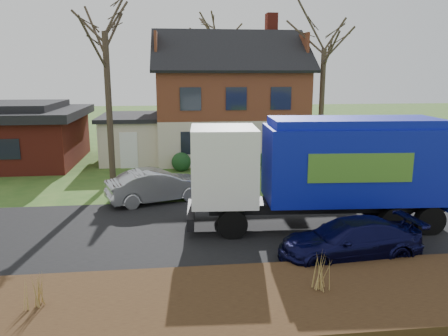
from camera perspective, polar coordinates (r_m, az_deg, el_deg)
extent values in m
plane|color=#2C531B|center=(15.68, -0.42, -8.02)|extent=(120.00, 120.00, 0.00)
cube|color=black|center=(15.68, -0.42, -7.99)|extent=(80.00, 7.00, 0.02)
cube|color=black|center=(10.84, 2.73, -17.02)|extent=(80.00, 3.50, 0.30)
cube|color=beige|center=(29.13, 0.52, 4.27)|extent=(9.00, 7.50, 2.70)
cube|color=#592D19|center=(28.87, 0.53, 9.68)|extent=(9.00, 7.50, 2.80)
cube|color=maroon|center=(30.48, 6.20, 17.96)|extent=(0.70, 0.90, 1.60)
cube|color=beige|center=(28.54, -11.83, 3.73)|extent=(3.50, 5.50, 2.60)
cube|color=black|center=(28.37, -11.95, 6.57)|extent=(3.90, 5.90, 0.24)
cube|color=maroon|center=(29.79, -27.05, 3.19)|extent=(9.00, 7.50, 2.80)
cylinder|color=black|center=(14.72, 1.12, -7.33)|extent=(1.03, 0.40, 1.01)
cylinder|color=black|center=(16.64, 0.61, -4.97)|extent=(1.03, 0.40, 1.01)
cylinder|color=black|center=(16.08, 21.30, -6.48)|extent=(1.03, 0.40, 1.01)
cylinder|color=black|center=(17.86, 18.65, -4.42)|extent=(1.03, 0.40, 1.01)
cylinder|color=black|center=(16.63, 25.28, -6.21)|extent=(1.03, 0.40, 1.01)
cylinder|color=black|center=(18.36, 22.31, -4.26)|extent=(1.03, 0.40, 1.01)
cube|color=black|center=(16.16, 12.98, -4.64)|extent=(8.39, 1.67, 0.34)
cube|color=white|center=(15.18, -0.04, 0.44)|extent=(2.37, 2.55, 2.62)
cube|color=black|center=(15.14, -4.08, 0.93)|extent=(0.21, 2.13, 0.87)
cube|color=black|center=(15.64, -4.32, -6.05)|extent=(0.39, 2.43, 0.44)
cube|color=#0C1697|center=(16.08, 16.39, 0.61)|extent=(6.24, 2.79, 2.62)
cube|color=#0C1697|center=(15.86, 16.71, 5.75)|extent=(5.93, 2.48, 0.29)
cube|color=#0C1697|center=(17.40, 26.21, 0.37)|extent=(0.49, 2.49, 2.81)
cube|color=#467B28|center=(14.88, 17.44, 0.00)|extent=(3.48, 0.25, 0.97)
cube|color=#467B28|center=(17.16, 14.61, 1.76)|extent=(3.48, 0.25, 0.97)
imported|color=#A4A7AB|center=(18.98, -8.71, -2.29)|extent=(4.54, 2.84, 1.41)
imported|color=black|center=(13.57, 16.05, -9.06)|extent=(4.41, 2.13, 1.24)
cylinder|color=#3C3024|center=(22.47, -14.78, 7.46)|extent=(0.31, 0.31, 7.39)
cylinder|color=#413627|center=(27.29, 12.61, 7.79)|extent=(0.31, 0.31, 6.84)
cylinder|color=#46392A|center=(35.61, -0.99, 10.39)|extent=(0.32, 0.32, 8.44)
cone|color=#9F8146|center=(10.93, -23.42, -14.30)|extent=(0.04, 0.04, 0.90)
cone|color=#9F8146|center=(10.97, -24.19, -14.26)|extent=(0.04, 0.04, 0.90)
cone|color=#9F8146|center=(10.89, -22.64, -14.33)|extent=(0.04, 0.04, 0.90)
cone|color=#9F8146|center=(11.03, -23.24, -14.02)|extent=(0.04, 0.04, 0.90)
cone|color=#9F8146|center=(10.83, -23.61, -14.57)|extent=(0.04, 0.04, 0.90)
cone|color=#9E8245|center=(11.09, 12.66, -13.09)|extent=(0.04, 0.04, 0.91)
cone|color=#9E8245|center=(11.05, 11.94, -13.16)|extent=(0.04, 0.04, 0.91)
cone|color=#9E8245|center=(11.14, 13.38, -13.01)|extent=(0.04, 0.04, 0.91)
cone|color=#9E8245|center=(11.19, 12.47, -12.84)|extent=(0.04, 0.04, 0.91)
cone|color=#9E8245|center=(10.99, 12.86, -13.34)|extent=(0.04, 0.04, 0.91)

